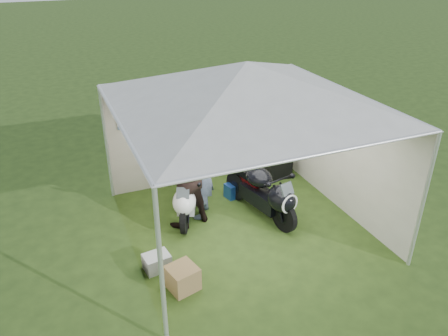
{
  "coord_description": "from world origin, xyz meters",
  "views": [
    {
      "loc": [
        -2.85,
        -5.98,
        4.56
      ],
      "look_at": [
        -0.23,
        0.35,
        1.06
      ],
      "focal_mm": 35.0,
      "sensor_mm": 36.0,
      "label": 1
    }
  ],
  "objects": [
    {
      "name": "crate_0",
      "position": [
        -1.75,
        -0.57,
        0.13
      ],
      "size": [
        0.43,
        0.36,
        0.26
      ],
      "primitive_type": "cube",
      "rotation": [
        0.0,
        0.0,
        0.13
      ],
      "color": "#AEB3B8",
      "rests_on": "ground"
    },
    {
      "name": "person_blue_jacket",
      "position": [
        -0.56,
        0.65,
        0.92
      ],
      "size": [
        0.72,
        0.8,
        1.83
      ],
      "primitive_type": "imported",
      "rotation": [
        0.0,
        0.0,
        -2.11
      ],
      "color": "slate",
      "rests_on": "ground"
    },
    {
      "name": "motorcycle_white",
      "position": [
        -0.81,
        0.72,
        0.5
      ],
      "size": [
        0.98,
        1.71,
        0.9
      ],
      "rotation": [
        0.0,
        0.0,
        -0.44
      ],
      "color": "black",
      "rests_on": "ground"
    },
    {
      "name": "ground",
      "position": [
        0.0,
        0.0,
        0.0
      ],
      "size": [
        80.0,
        80.0,
        0.0
      ],
      "primitive_type": "plane",
      "color": "#283E15",
      "rests_on": "ground"
    },
    {
      "name": "motorcycle_black",
      "position": [
        0.48,
        0.16,
        0.54
      ],
      "size": [
        0.71,
        1.93,
        0.96
      ],
      "rotation": [
        0.0,
        0.0,
        0.22
      ],
      "color": "black",
      "rests_on": "ground"
    },
    {
      "name": "crate_1",
      "position": [
        -1.51,
        -1.13,
        0.18
      ],
      "size": [
        0.5,
        0.5,
        0.37
      ],
      "primitive_type": "cube",
      "rotation": [
        0.0,
        0.0,
        0.26
      ],
      "color": "olive",
      "rests_on": "ground"
    },
    {
      "name": "paddock_stand",
      "position": [
        0.29,
        1.02,
        0.15
      ],
      "size": [
        0.44,
        0.33,
        0.3
      ],
      "primitive_type": "cube",
      "rotation": [
        0.0,
        0.0,
        0.22
      ],
      "color": "blue",
      "rests_on": "ground"
    },
    {
      "name": "canopy_tent",
      "position": [
        -0.0,
        0.03,
        2.58
      ],
      "size": [
        5.66,
        5.66,
        3.0
      ],
      "color": "silver",
      "rests_on": "ground"
    },
    {
      "name": "equipment_box",
      "position": [
        1.52,
        1.47,
        0.26
      ],
      "size": [
        0.57,
        0.48,
        0.52
      ],
      "primitive_type": "cube",
      "rotation": [
        0.0,
        0.0,
        -0.13
      ],
      "color": "black",
      "rests_on": "ground"
    },
    {
      "name": "person_dark_jacket",
      "position": [
        -0.96,
        0.51,
        0.97
      ],
      "size": [
        1.09,
        0.94,
        1.94
      ],
      "primitive_type": "imported",
      "rotation": [
        0.0,
        0.0,
        3.39
      ],
      "color": "black",
      "rests_on": "ground"
    }
  ]
}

